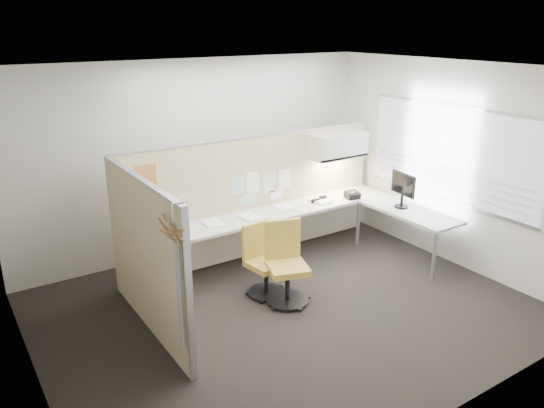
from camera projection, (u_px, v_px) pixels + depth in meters
floor at (286, 309)px, 6.36m from camera, size 5.50×4.50×0.01m
ceiling at (289, 69)px, 5.44m from camera, size 5.50×4.50×0.01m
wall_back at (198, 158)px, 7.67m from camera, size 5.50×0.02×2.80m
wall_front at (453, 275)px, 4.12m from camera, size 5.50×0.02×2.80m
wall_left at (20, 255)px, 4.47m from camera, size 0.02×4.50×2.80m
wall_right at (450, 164)px, 7.33m from camera, size 0.02×4.50×2.80m
window_pane at (450, 154)px, 7.27m from camera, size 0.01×2.80×1.30m
partition_back at (255, 197)px, 7.62m from camera, size 4.10×0.06×1.75m
partition_left at (146, 257)px, 5.68m from camera, size 0.06×2.20×1.75m
desk at (295, 219)px, 7.53m from camera, size 4.00×2.07×0.73m
overhead_bin at (338, 145)px, 7.95m from camera, size 0.90×0.36×0.38m
task_light_strip at (337, 159)px, 8.02m from camera, size 0.60×0.06×0.02m
pinned_papers at (260, 186)px, 7.58m from camera, size 1.01×0.00×0.47m
poster at (146, 179)px, 6.58m from camera, size 0.28×0.00×0.35m
chair_left at (263, 262)px, 6.62m from camera, size 0.47×0.49×0.90m
chair_right at (286, 266)px, 6.43m from camera, size 0.58×0.60×0.99m
monitor at (403, 188)px, 7.54m from camera, size 0.20×0.48×0.51m
phone at (352, 195)px, 8.01m from camera, size 0.24×0.22×0.12m
stapler at (316, 201)px, 7.85m from camera, size 0.14×0.05×0.05m
tape_dispenser at (323, 198)px, 7.96m from camera, size 0.10×0.06×0.06m
coat_hook at (173, 244)px, 4.68m from camera, size 0.18×0.48×1.43m
paper_stack_0 at (171, 235)px, 6.62m from camera, size 0.25×0.31×0.03m
paper_stack_1 at (213, 223)px, 7.00m from camera, size 0.25×0.32×0.02m
paper_stack_2 at (250, 217)px, 7.20m from camera, size 0.26×0.32×0.04m
paper_stack_3 at (283, 207)px, 7.63m from camera, size 0.25×0.32×0.01m
paper_stack_4 at (320, 201)px, 7.87m from camera, size 0.27×0.33×0.03m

